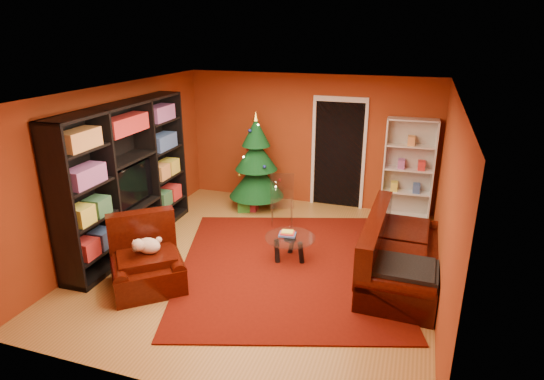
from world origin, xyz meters
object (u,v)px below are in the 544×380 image
(gift_box_teal, at_px, (251,198))
(gift_box_red, at_px, (252,205))
(dog, at_px, (149,246))
(armchair, at_px, (147,261))
(acrylic_chair, at_px, (282,203))
(rug, at_px, (287,266))
(media_unit, at_px, (127,177))
(gift_box_green, at_px, (244,205))
(coffee_table, at_px, (290,248))
(christmas_tree, at_px, (256,162))
(white_bookshelf, at_px, (408,169))
(sofa, at_px, (403,249))

(gift_box_teal, height_order, gift_box_red, gift_box_teal)
(dog, bearing_deg, gift_box_red, 43.56)
(armchair, relative_size, acrylic_chair, 1.22)
(rug, relative_size, dog, 9.19)
(media_unit, relative_size, gift_box_teal, 9.81)
(gift_box_green, bearing_deg, coffee_table, -49.25)
(christmas_tree, xyz_separation_m, gift_box_teal, (-0.14, 0.05, -0.79))
(gift_box_red, bearing_deg, acrylic_chair, -32.36)
(rug, distance_m, gift_box_teal, 2.64)
(armchair, distance_m, dog, 0.21)
(gift_box_teal, bearing_deg, gift_box_green, -94.94)
(rug, xyz_separation_m, white_bookshelf, (1.57, 2.59, 0.93))
(media_unit, height_order, gift_box_red, media_unit)
(gift_box_red, height_order, white_bookshelf, white_bookshelf)
(dog, relative_size, sofa, 0.18)
(gift_box_teal, distance_m, sofa, 3.69)
(dog, bearing_deg, sofa, -19.00)
(gift_box_teal, height_order, dog, dog)
(christmas_tree, bearing_deg, media_unit, -121.72)
(gift_box_green, bearing_deg, rug, -52.36)
(rug, relative_size, gift_box_teal, 11.84)
(rug, height_order, gift_box_teal, gift_box_teal)
(gift_box_teal, distance_m, armchair, 3.37)
(gift_box_red, relative_size, acrylic_chair, 0.27)
(media_unit, xyz_separation_m, coffee_table, (2.64, 0.26, -0.96))
(gift_box_green, xyz_separation_m, acrylic_chair, (0.91, -0.41, 0.30))
(dog, bearing_deg, coffee_table, -1.99)
(gift_box_teal, bearing_deg, gift_box_red, -67.74)
(media_unit, height_order, dog, media_unit)
(gift_box_red, relative_size, sofa, 0.10)
(gift_box_red, height_order, dog, dog)
(christmas_tree, bearing_deg, dog, -96.85)
(dog, height_order, acrylic_chair, acrylic_chair)
(armchair, xyz_separation_m, coffee_table, (1.66, 1.35, -0.19))
(gift_box_red, distance_m, armchair, 3.13)
(christmas_tree, xyz_separation_m, white_bookshelf, (2.85, 0.42, -0.00))
(gift_box_teal, height_order, armchair, armchair)
(coffee_table, xyz_separation_m, acrylic_chair, (-0.52, 1.25, 0.21))
(white_bookshelf, distance_m, sofa, 2.45)
(gift_box_red, xyz_separation_m, sofa, (2.96, -1.77, 0.36))
(gift_box_green, bearing_deg, acrylic_chair, -23.98)
(white_bookshelf, xyz_separation_m, coffee_table, (-1.59, -2.37, -0.74))
(gift_box_red, bearing_deg, coffee_table, -53.45)
(media_unit, relative_size, christmas_tree, 1.57)
(media_unit, bearing_deg, christmas_tree, 56.88)
(gift_box_red, distance_m, acrylic_chair, 0.97)
(media_unit, bearing_deg, armchair, -49.44)
(armchair, height_order, coffee_table, armchair)
(acrylic_chair, bearing_deg, coffee_table, -85.04)
(christmas_tree, height_order, white_bookshelf, christmas_tree)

